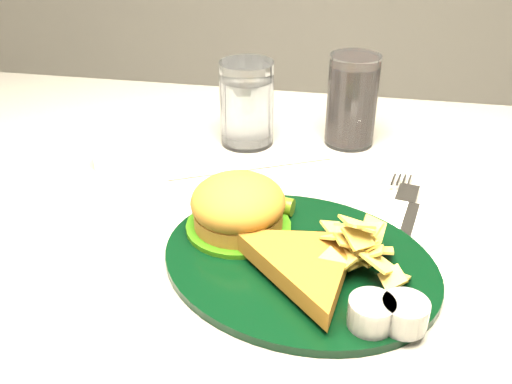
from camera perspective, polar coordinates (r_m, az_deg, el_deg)
dinner_plate at (r=0.58m, az=4.40°, el=-4.75°), size 0.36×0.33×0.07m
water_glass at (r=0.83m, az=-0.93°, el=8.83°), size 0.09×0.09×0.12m
cola_glass at (r=0.83m, az=9.57°, el=9.01°), size 0.09×0.09×0.13m
fork_napkin at (r=0.65m, az=14.60°, el=-3.80°), size 0.18×0.21×0.01m
ramekin at (r=0.80m, az=-14.37°, el=3.51°), size 0.05×0.05×0.03m
wrapped_straw at (r=0.77m, az=-0.44°, el=2.57°), size 0.24×0.17×0.01m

